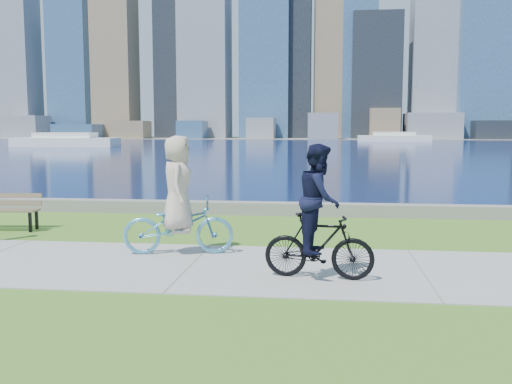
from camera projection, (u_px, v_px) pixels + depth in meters
The scene contains 11 objects.
ground at pixel (191, 266), 10.09m from camera, with size 320.00×320.00×0.00m, color #3B691B.
concrete_path at pixel (191, 266), 10.09m from camera, with size 80.00×3.50×0.02m, color gray.
seawall at pixel (242, 208), 16.19m from camera, with size 90.00×0.50×0.35m, color slate.
bay_water at pixel (309, 146), 81.12m from camera, with size 320.00×131.00×0.01m, color #0B1948.
far_shore at pixel (316, 138), 138.32m from camera, with size 320.00×30.00×0.12m, color gray.
city_skyline at pixel (314, 32), 135.26m from camera, with size 178.50×22.65×76.00m.
ferry_near at pixel (65, 141), 76.01m from camera, with size 13.92×3.98×1.89m.
ferry_far at pixel (394, 137), 106.81m from camera, with size 13.31×3.80×1.81m.
park_bench at pixel (4, 208), 13.63m from camera, with size 1.73×0.75×0.87m.
cyclist_woman at pixel (178, 210), 10.93m from camera, with size 1.11×2.22×2.28m.
cyclist_man at pixel (319, 223), 9.10m from camera, with size 0.74×1.81×2.17m.
Camera 1 is at (2.35, -9.67, 2.43)m, focal length 40.00 mm.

